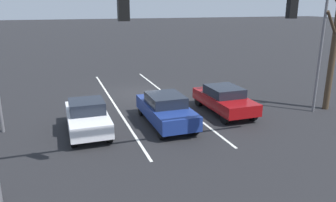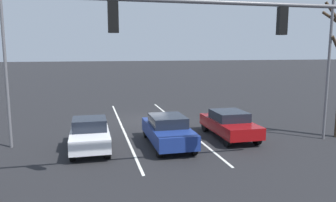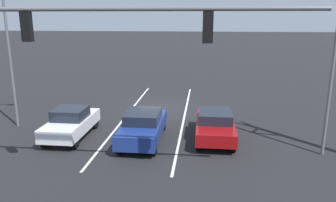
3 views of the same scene
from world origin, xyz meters
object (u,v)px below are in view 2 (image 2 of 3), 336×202
(traffic_signal_gantry, at_px, (123,39))
(car_white_rightlane_front, at_px, (90,134))
(car_maroon_leftlane_front, at_px, (229,124))
(street_lamp_left_shoulder, at_px, (326,53))
(car_navy_midlane_front, at_px, (168,130))
(street_lamp_right_shoulder, at_px, (7,44))

(traffic_signal_gantry, bearing_deg, car_white_rightlane_front, -76.62)
(car_maroon_leftlane_front, bearing_deg, street_lamp_left_shoulder, 162.10)
(car_navy_midlane_front, relative_size, traffic_signal_gantry, 0.34)
(car_white_rightlane_front, distance_m, street_lamp_right_shoulder, 5.55)
(car_maroon_leftlane_front, relative_size, street_lamp_left_shoulder, 0.56)
(traffic_signal_gantry, distance_m, street_lamp_right_shoulder, 7.62)
(street_lamp_right_shoulder, bearing_deg, street_lamp_left_shoulder, 171.72)
(car_navy_midlane_front, height_order, street_lamp_left_shoulder, street_lamp_left_shoulder)
(car_navy_midlane_front, bearing_deg, traffic_signal_gantry, 61.21)
(traffic_signal_gantry, xyz_separation_m, street_lamp_right_shoulder, (4.64, -6.05, -0.07))
(car_maroon_leftlane_front, distance_m, car_navy_midlane_front, 3.55)
(car_maroon_leftlane_front, bearing_deg, traffic_signal_gantry, 41.09)
(car_maroon_leftlane_front, distance_m, street_lamp_right_shoulder, 11.48)
(traffic_signal_gantry, bearing_deg, street_lamp_left_shoulder, -159.88)
(car_maroon_leftlane_front, distance_m, street_lamp_left_shoulder, 5.97)
(car_navy_midlane_front, xyz_separation_m, traffic_signal_gantry, (2.55, 4.65, 4.18))
(car_maroon_leftlane_front, distance_m, traffic_signal_gantry, 9.05)
(car_white_rightlane_front, bearing_deg, traffic_signal_gantry, 103.38)
(traffic_signal_gantry, height_order, street_lamp_right_shoulder, street_lamp_right_shoulder)
(traffic_signal_gantry, bearing_deg, street_lamp_right_shoulder, -52.50)
(car_white_rightlane_front, bearing_deg, car_navy_midlane_front, 178.41)
(car_navy_midlane_front, distance_m, street_lamp_left_shoulder, 8.80)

